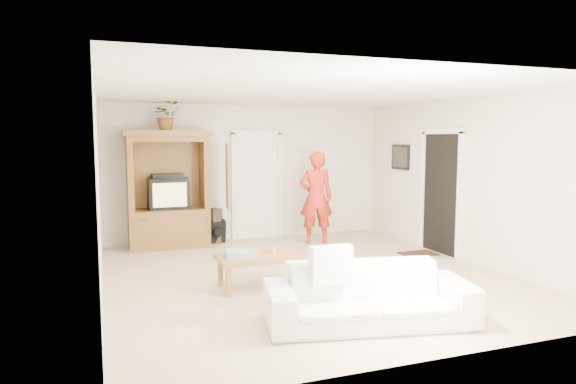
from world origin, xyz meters
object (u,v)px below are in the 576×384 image
Objects in this scene: armoire at (170,197)px; man at (316,198)px; sofa at (369,295)px; coffee_table at (263,259)px.

armoire reaches higher than man.
armoire is at bearing 118.95° from sofa.
sofa reaches higher than coffee_table.
man reaches higher than sofa.
sofa is at bearing -67.74° from coffee_table.
coffee_table is at bearing -74.82° from armoire.
coffee_table is at bearing 69.07° from man.
man is at bearing 54.30° from coffee_table.
sofa is at bearing 90.10° from man.
sofa is 1.82× the size of coffee_table.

